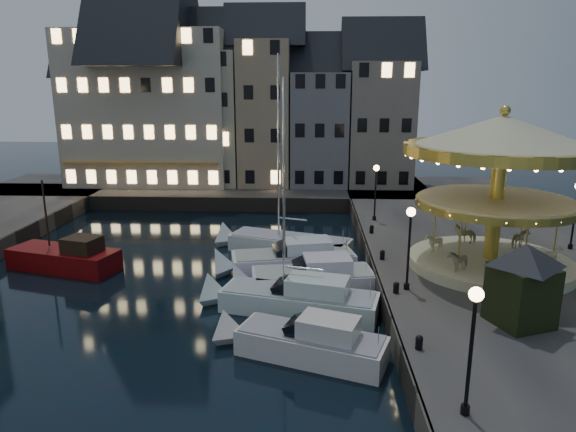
{
  "coord_description": "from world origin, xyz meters",
  "views": [
    {
      "loc": [
        2.37,
        -23.01,
        11.09
      ],
      "look_at": [
        1.0,
        8.0,
        3.2
      ],
      "focal_mm": 32.0,
      "sensor_mm": 36.0,
      "label": 1
    }
  ],
  "objects_px": {
    "streetlamp_d": "(576,206)",
    "carousel": "(500,163)",
    "bollard_a": "(419,342)",
    "motorboat_b": "(302,342)",
    "streetlamp_c": "(376,185)",
    "bollard_b": "(396,287)",
    "streetlamp_a": "(473,333)",
    "streetlamp_b": "(410,237)",
    "motorboat_d": "(305,280)",
    "ticket_kiosk": "(524,270)",
    "motorboat_e": "(287,261)",
    "motorboat_c": "(291,299)",
    "red_fishing_boat": "(66,259)",
    "bollard_d": "(372,229)",
    "bollard_c": "(382,254)",
    "motorboat_f": "(282,244)"
  },
  "relations": [
    {
      "from": "motorboat_d",
      "to": "ticket_kiosk",
      "type": "relative_size",
      "value": 1.95
    },
    {
      "from": "bollard_a",
      "to": "motorboat_b",
      "type": "height_order",
      "value": "motorboat_b"
    },
    {
      "from": "bollard_a",
      "to": "bollard_b",
      "type": "xyz_separation_m",
      "value": [
        0.0,
        5.5,
        0.0
      ]
    },
    {
      "from": "streetlamp_a",
      "to": "motorboat_e",
      "type": "relative_size",
      "value": 0.49
    },
    {
      "from": "motorboat_f",
      "to": "motorboat_c",
      "type": "bearing_deg",
      "value": -84.08
    },
    {
      "from": "streetlamp_c",
      "to": "bollard_c",
      "type": "distance_m",
      "value": 9.34
    },
    {
      "from": "motorboat_f",
      "to": "ticket_kiosk",
      "type": "height_order",
      "value": "motorboat_f"
    },
    {
      "from": "motorboat_c",
      "to": "streetlamp_b",
      "type": "bearing_deg",
      "value": 0.5
    },
    {
      "from": "motorboat_e",
      "to": "bollard_b",
      "type": "bearing_deg",
      "value": -48.58
    },
    {
      "from": "motorboat_c",
      "to": "ticket_kiosk",
      "type": "height_order",
      "value": "motorboat_c"
    },
    {
      "from": "bollard_b",
      "to": "motorboat_d",
      "type": "relative_size",
      "value": 0.07
    },
    {
      "from": "motorboat_f",
      "to": "carousel",
      "type": "distance_m",
      "value": 14.99
    },
    {
      "from": "bollard_d",
      "to": "red_fishing_boat",
      "type": "xyz_separation_m",
      "value": [
        -19.31,
        -4.53,
        -0.91
      ]
    },
    {
      "from": "streetlamp_a",
      "to": "motorboat_d",
      "type": "distance_m",
      "value": 14.11
    },
    {
      "from": "motorboat_f",
      "to": "red_fishing_boat",
      "type": "distance_m",
      "value": 13.83
    },
    {
      "from": "bollard_a",
      "to": "motorboat_d",
      "type": "bearing_deg",
      "value": 116.98
    },
    {
      "from": "bollard_a",
      "to": "carousel",
      "type": "distance_m",
      "value": 12.32
    },
    {
      "from": "streetlamp_c",
      "to": "motorboat_e",
      "type": "distance_m",
      "value": 10.41
    },
    {
      "from": "motorboat_d",
      "to": "motorboat_f",
      "type": "xyz_separation_m",
      "value": [
        -1.68,
        6.93,
        -0.11
      ]
    },
    {
      "from": "bollard_b",
      "to": "bollard_d",
      "type": "distance_m",
      "value": 10.5
    },
    {
      "from": "streetlamp_a",
      "to": "streetlamp_b",
      "type": "distance_m",
      "value": 10.0
    },
    {
      "from": "streetlamp_d",
      "to": "carousel",
      "type": "height_order",
      "value": "carousel"
    },
    {
      "from": "motorboat_e",
      "to": "red_fishing_boat",
      "type": "distance_m",
      "value": 13.69
    },
    {
      "from": "streetlamp_a",
      "to": "motorboat_b",
      "type": "relative_size",
      "value": 0.58
    },
    {
      "from": "streetlamp_d",
      "to": "ticket_kiosk",
      "type": "bearing_deg",
      "value": -124.31
    },
    {
      "from": "streetlamp_b",
      "to": "ticket_kiosk",
      "type": "bearing_deg",
      "value": -41.66
    },
    {
      "from": "streetlamp_b",
      "to": "streetlamp_d",
      "type": "height_order",
      "value": "same"
    },
    {
      "from": "ticket_kiosk",
      "to": "streetlamp_a",
      "type": "bearing_deg",
      "value": -122.43
    },
    {
      "from": "bollard_a",
      "to": "bollard_b",
      "type": "height_order",
      "value": "same"
    },
    {
      "from": "streetlamp_c",
      "to": "red_fishing_boat",
      "type": "height_order",
      "value": "red_fishing_boat"
    },
    {
      "from": "bollard_a",
      "to": "motorboat_d",
      "type": "xyz_separation_m",
      "value": [
        -4.45,
        8.74,
        -0.96
      ]
    },
    {
      "from": "streetlamp_c",
      "to": "bollard_d",
      "type": "relative_size",
      "value": 7.32
    },
    {
      "from": "bollard_b",
      "to": "motorboat_b",
      "type": "distance_m",
      "value": 6.08
    },
    {
      "from": "streetlamp_c",
      "to": "motorboat_b",
      "type": "xyz_separation_m",
      "value": [
        -5.12,
        -17.95,
        -3.38
      ]
    },
    {
      "from": "streetlamp_c",
      "to": "bollard_a",
      "type": "xyz_separation_m",
      "value": [
        -0.6,
        -19.5,
        -2.41
      ]
    },
    {
      "from": "motorboat_e",
      "to": "carousel",
      "type": "xyz_separation_m",
      "value": [
        11.4,
        -2.5,
        6.47
      ]
    },
    {
      "from": "red_fishing_boat",
      "to": "ticket_kiosk",
      "type": "xyz_separation_m",
      "value": [
        23.97,
        -9.09,
        3.01
      ]
    },
    {
      "from": "bollard_a",
      "to": "motorboat_e",
      "type": "height_order",
      "value": "motorboat_e"
    },
    {
      "from": "bollard_c",
      "to": "motorboat_b",
      "type": "xyz_separation_m",
      "value": [
        -4.52,
        -8.95,
        -0.96
      ]
    },
    {
      "from": "red_fishing_boat",
      "to": "carousel",
      "type": "bearing_deg",
      "value": -4.79
    },
    {
      "from": "streetlamp_a",
      "to": "carousel",
      "type": "relative_size",
      "value": 0.41
    },
    {
      "from": "bollard_c",
      "to": "bollard_d",
      "type": "bearing_deg",
      "value": 90.0
    },
    {
      "from": "streetlamp_c",
      "to": "bollard_d",
      "type": "distance_m",
      "value": 4.29
    },
    {
      "from": "streetlamp_d",
      "to": "carousel",
      "type": "xyz_separation_m",
      "value": [
        -6.12,
        -3.63,
        3.1
      ]
    },
    {
      "from": "bollard_c",
      "to": "motorboat_f",
      "type": "height_order",
      "value": "motorboat_f"
    },
    {
      "from": "bollard_a",
      "to": "motorboat_e",
      "type": "distance_m",
      "value": 13.17
    },
    {
      "from": "motorboat_c",
      "to": "carousel",
      "type": "bearing_deg",
      "value": 17.43
    },
    {
      "from": "bollard_a",
      "to": "motorboat_b",
      "type": "distance_m",
      "value": 4.87
    },
    {
      "from": "bollard_c",
      "to": "motorboat_e",
      "type": "xyz_separation_m",
      "value": [
        -5.62,
        1.37,
        -0.96
      ]
    },
    {
      "from": "streetlamp_c",
      "to": "red_fishing_boat",
      "type": "relative_size",
      "value": 0.57
    }
  ]
}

